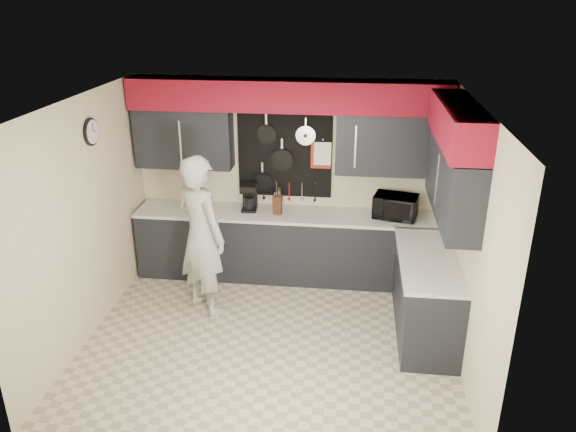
# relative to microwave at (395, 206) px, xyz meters

# --- Properties ---
(ground) EXTENTS (4.00, 4.00, 0.00)m
(ground) POSITION_rel_microwave_xyz_m (-1.38, -1.46, -1.07)
(ground) COLOR beige
(ground) RESTS_ON ground
(back_wall_assembly) EXTENTS (4.00, 0.36, 2.60)m
(back_wall_assembly) POSITION_rel_microwave_xyz_m (-1.37, 0.14, 0.94)
(back_wall_assembly) COLOR beige
(back_wall_assembly) RESTS_ON ground
(right_wall_assembly) EXTENTS (0.36, 3.50, 2.60)m
(right_wall_assembly) POSITION_rel_microwave_xyz_m (0.47, -1.19, 0.88)
(right_wall_assembly) COLOR beige
(right_wall_assembly) RESTS_ON ground
(left_wall_assembly) EXTENTS (0.05, 3.50, 2.60)m
(left_wall_assembly) POSITION_rel_microwave_xyz_m (-3.38, -1.44, 0.27)
(left_wall_assembly) COLOR beige
(left_wall_assembly) RESTS_ON ground
(base_cabinets) EXTENTS (3.95, 2.20, 0.92)m
(base_cabinets) POSITION_rel_microwave_xyz_m (-0.89, -0.33, -0.61)
(base_cabinets) COLOR black
(base_cabinets) RESTS_ON ground
(microwave) EXTENTS (0.60, 0.47, 0.29)m
(microwave) POSITION_rel_microwave_xyz_m (0.00, 0.00, 0.00)
(microwave) COLOR black
(microwave) RESTS_ON base_cabinets
(knife_block) EXTENTS (0.12, 0.12, 0.24)m
(knife_block) POSITION_rel_microwave_xyz_m (-1.49, -0.05, -0.03)
(knife_block) COLOR #341910
(knife_block) RESTS_ON base_cabinets
(utensil_crock) EXTENTS (0.12, 0.12, 0.15)m
(utensil_crock) POSITION_rel_microwave_xyz_m (-1.48, 0.00, -0.07)
(utensil_crock) COLOR white
(utensil_crock) RESTS_ON base_cabinets
(coffee_maker) EXTENTS (0.21, 0.25, 0.35)m
(coffee_maker) POSITION_rel_microwave_xyz_m (-1.87, 0.05, 0.03)
(coffee_maker) COLOR black
(coffee_maker) RESTS_ON base_cabinets
(person) EXTENTS (0.84, 0.79, 1.93)m
(person) POSITION_rel_microwave_xyz_m (-2.25, -0.94, -0.10)
(person) COLOR #A7A7A4
(person) RESTS_ON ground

